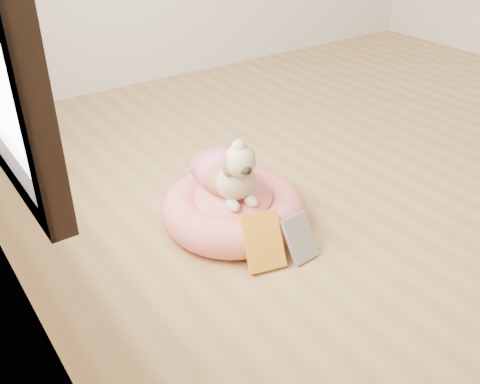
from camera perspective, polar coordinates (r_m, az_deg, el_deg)
floor at (r=2.85m, az=22.61°, el=0.85°), size 4.50×4.50×0.00m
pet_bed at (r=2.29m, az=-0.72°, el=-1.85°), size 0.62×0.62×0.16m
dog at (r=2.19m, az=-1.40°, el=3.32°), size 0.33×0.44×0.29m
book_yellow at (r=2.06m, az=2.47°, el=-5.27°), size 0.18×0.18×0.20m
book_white at (r=2.12m, az=6.41°, el=-4.93°), size 0.13×0.12×0.17m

